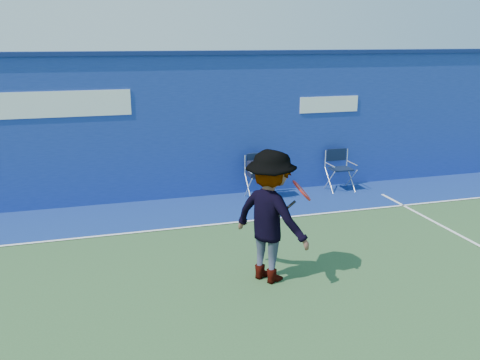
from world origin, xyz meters
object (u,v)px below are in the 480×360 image
object	(u,v)px
directors_chair_right	(340,178)
water_bottle	(273,193)
directors_chair_left	(261,180)
tennis_player	(271,216)

from	to	relation	value
directors_chair_right	water_bottle	distance (m)	1.69
directors_chair_left	directors_chair_right	world-z (taller)	directors_chair_left
water_bottle	tennis_player	distance (m)	3.85
water_bottle	tennis_player	bearing A→B (deg)	-110.49
directors_chair_left	tennis_player	bearing A→B (deg)	-106.42
tennis_player	directors_chair_left	bearing A→B (deg)	73.58
directors_chair_left	directors_chair_right	xyz separation A→B (m)	(1.92, 0.08, -0.12)
tennis_player	directors_chair_right	bearing A→B (deg)	51.27
directors_chair_left	water_bottle	distance (m)	0.39
directors_chair_right	tennis_player	world-z (taller)	tennis_player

